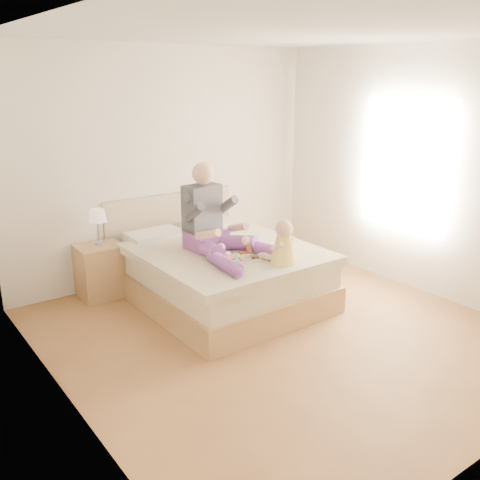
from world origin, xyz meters
TOP-DOWN VIEW (x-y plane):
  - room at (0.08, 0.01)m, footprint 4.02×4.22m
  - bed at (0.00, 1.08)m, footprint 1.70×2.18m
  - nightstand at (-1.00, 1.88)m, footprint 0.49×0.44m
  - lamp at (-0.98, 1.91)m, footprint 0.19×0.19m
  - adult at (-0.13, 0.91)m, footprint 0.79×1.15m
  - tray at (-0.11, 0.57)m, footprint 0.51×0.42m
  - baby at (0.20, 0.21)m, footprint 0.31×0.39m

SIDE VIEW (x-z plane):
  - nightstand at x=-1.00m, z-range 0.00..0.59m
  - bed at x=0.00m, z-range -0.18..0.82m
  - tray at x=-0.11m, z-range 0.57..0.71m
  - baby at x=0.20m, z-range 0.57..1.00m
  - adult at x=-0.13m, z-range 0.42..1.35m
  - lamp at x=-0.98m, z-range 0.69..1.09m
  - room at x=0.08m, z-range 0.15..2.87m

